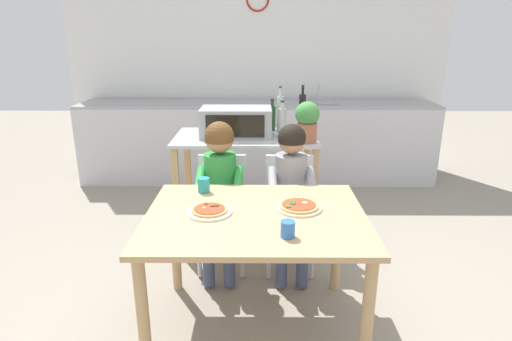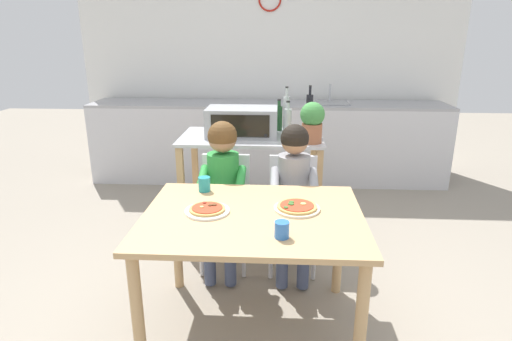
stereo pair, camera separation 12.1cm
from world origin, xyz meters
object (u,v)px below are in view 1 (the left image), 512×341
object	(u,v)px
dining_table	(256,231)
dining_chair_left	(222,204)
bottle_slim_sauce	(280,114)
toaster_oven	(236,122)
bottle_dark_olive_oil	(305,122)
child_in_green_shirt	(220,180)
pizza_plate_cream	(299,207)
bottle_squat_spirits	(282,122)
bottle_tall_green_wine	(272,117)
drinking_cup_blue	(288,229)
pizza_plate_white	(210,211)
bottle_brown_beer	(311,125)
drinking_cup_teal	(204,185)
kitchen_island_cart	(246,170)
dining_chair_right	(289,204)
bottle_clear_vinegar	(302,111)
potted_herb_plant	(307,121)
child_in_grey_shirt	(291,183)

from	to	relation	value
dining_table	dining_chair_left	world-z (taller)	dining_chair_left
bottle_slim_sauce	toaster_oven	bearing A→B (deg)	-160.94
bottle_dark_olive_oil	child_in_green_shirt	xyz separation A→B (m)	(-0.64, -0.62, -0.28)
pizza_plate_cream	child_in_green_shirt	bearing A→B (deg)	131.35
bottle_squat_spirits	bottle_tall_green_wine	bearing A→B (deg)	104.55
drinking_cup_blue	pizza_plate_white	bearing A→B (deg)	145.43
bottle_brown_beer	dining_table	bearing A→B (deg)	-109.92
bottle_squat_spirits	drinking_cup_teal	distance (m)	1.01
kitchen_island_cart	bottle_slim_sauce	size ratio (longest dim) A/B	2.98
bottle_tall_green_wine	dining_chair_left	bearing A→B (deg)	-118.80
dining_chair_right	kitchen_island_cart	bearing A→B (deg)	124.75
bottle_clear_vinegar	drinking_cup_teal	world-z (taller)	bottle_clear_vinegar
pizza_plate_cream	drinking_cup_teal	distance (m)	0.62
kitchen_island_cart	bottle_clear_vinegar	xyz separation A→B (m)	(0.47, 0.26, 0.44)
bottle_slim_sauce	dining_table	distance (m)	1.41
potted_herb_plant	dining_table	size ratio (longest dim) A/B	0.26
pizza_plate_white	drinking_cup_teal	bearing A→B (deg)	102.34
bottle_brown_beer	dining_table	xyz separation A→B (m)	(-0.42, -1.17, -0.35)
bottle_slim_sauce	child_in_grey_shirt	xyz separation A→B (m)	(0.05, -0.72, -0.35)
bottle_dark_olive_oil	pizza_plate_white	distance (m)	1.42
bottle_dark_olive_oil	dining_chair_left	xyz separation A→B (m)	(-0.64, -0.51, -0.50)
kitchen_island_cart	pizza_plate_white	bearing A→B (deg)	-97.67
dining_chair_right	drinking_cup_teal	size ratio (longest dim) A/B	9.02
dining_chair_left	dining_chair_right	xyz separation A→B (m)	(0.49, -0.01, 0.00)
dining_table	kitchen_island_cart	bearing A→B (deg)	94.18
dining_table	child_in_green_shirt	world-z (taller)	child_in_green_shirt
child_in_green_shirt	pizza_plate_white	size ratio (longest dim) A/B	4.38
bottle_clear_vinegar	kitchen_island_cart	bearing A→B (deg)	-150.76
potted_herb_plant	dining_chair_right	size ratio (longest dim) A/B	0.38
child_in_grey_shirt	potted_herb_plant	bearing A→B (deg)	70.97
bottle_clear_vinegar	pizza_plate_white	bearing A→B (deg)	-113.43
drinking_cup_teal	drinking_cup_blue	world-z (taller)	drinking_cup_teal
bottle_brown_beer	drinking_cup_teal	xyz separation A→B (m)	(-0.74, -0.84, -0.20)
bottle_clear_vinegar	potted_herb_plant	xyz separation A→B (m)	(-0.01, -0.46, 0.01)
toaster_oven	dining_chair_left	distance (m)	0.69
potted_herb_plant	drinking_cup_teal	bearing A→B (deg)	-135.47
pizza_plate_cream	dining_table	bearing A→B (deg)	-162.42
bottle_squat_spirits	pizza_plate_cream	bearing A→B (deg)	-87.84
pizza_plate_cream	toaster_oven	bearing A→B (deg)	109.44
dining_chair_right	pizza_plate_cream	bearing A→B (deg)	-90.02
bottle_brown_beer	child_in_grey_shirt	distance (m)	0.65
bottle_brown_beer	drinking_cup_blue	distance (m)	1.48
toaster_oven	child_in_green_shirt	world-z (taller)	toaster_oven
bottle_clear_vinegar	child_in_grey_shirt	bearing A→B (deg)	-99.61
child_in_green_shirt	pizza_plate_white	distance (m)	0.62
bottle_clear_vinegar	bottle_squat_spirits	distance (m)	0.36
bottle_brown_beer	bottle_squat_spirits	xyz separation A→B (m)	(-0.23, -0.00, 0.02)
potted_herb_plant	bottle_squat_spirits	bearing A→B (deg)	140.29
bottle_squat_spirits	bottle_slim_sauce	xyz separation A→B (m)	(-0.01, 0.17, 0.04)
bottle_tall_green_wine	dining_chair_right	distance (m)	0.87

